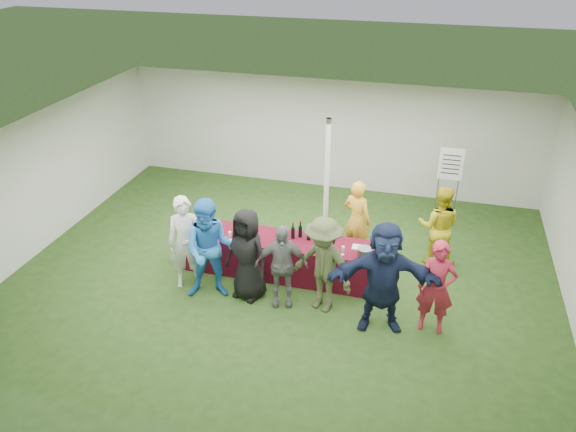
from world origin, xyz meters
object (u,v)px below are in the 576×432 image
(customer_1, at_px, (210,250))
(customer_5, at_px, (383,277))
(serving_table, at_px, (278,256))
(customer_2, at_px, (247,254))
(customer_0, at_px, (186,243))
(dump_bucket, at_px, (364,253))
(customer_4, at_px, (323,265))
(wine_list_sign, at_px, (450,170))
(customer_3, at_px, (281,265))
(staff_back, at_px, (438,226))
(staff_pourer, at_px, (357,220))
(customer_6, at_px, (436,288))

(customer_1, height_order, customer_5, customer_5)
(serving_table, distance_m, customer_2, 1.00)
(customer_1, bearing_deg, customer_0, 145.15)
(dump_bucket, distance_m, customer_4, 0.87)
(wine_list_sign, relative_size, customer_3, 1.17)
(customer_4, relative_size, customer_5, 0.91)
(customer_2, bearing_deg, customer_5, 11.22)
(staff_back, distance_m, customer_0, 4.73)
(staff_back, relative_size, customer_5, 0.85)
(customer_3, distance_m, customer_5, 1.75)
(staff_pourer, relative_size, staff_back, 1.01)
(staff_back, bearing_deg, staff_pourer, 7.27)
(staff_back, bearing_deg, customer_0, 25.23)
(customer_5, bearing_deg, staff_back, 59.62)
(dump_bucket, xyz_separation_m, customer_2, (-1.94, -0.61, 0.01))
(dump_bucket, height_order, customer_0, customer_0)
(customer_4, xyz_separation_m, customer_6, (1.85, -0.07, -0.06))
(wine_list_sign, bearing_deg, customer_4, -118.26)
(customer_1, xyz_separation_m, customer_4, (1.95, 0.14, -0.07))
(customer_1, bearing_deg, customer_6, -14.64)
(staff_pourer, xyz_separation_m, staff_back, (1.53, 0.17, -0.01))
(wine_list_sign, bearing_deg, serving_table, -137.17)
(staff_pourer, bearing_deg, customer_4, 106.17)
(dump_bucket, height_order, wine_list_sign, wine_list_sign)
(customer_1, xyz_separation_m, customer_6, (3.81, 0.06, -0.13))
(serving_table, bearing_deg, staff_back, 21.87)
(serving_table, xyz_separation_m, customer_1, (-0.92, -0.98, 0.57))
(serving_table, height_order, customer_0, customer_0)
(customer_3, bearing_deg, staff_back, 24.09)
(serving_table, height_order, staff_pourer, staff_pourer)
(customer_5, bearing_deg, dump_bucket, 105.47)
(staff_pourer, bearing_deg, customer_0, 57.41)
(customer_1, distance_m, customer_5, 2.97)
(customer_0, distance_m, customer_2, 1.16)
(customer_1, xyz_separation_m, customer_5, (2.97, -0.09, 0.02))
(customer_4, bearing_deg, dump_bucket, 68.13)
(staff_pourer, xyz_separation_m, customer_3, (-0.99, -1.86, -0.05))
(customer_0, relative_size, customer_6, 1.09)
(customer_4, bearing_deg, customer_2, -158.66)
(staff_back, bearing_deg, serving_table, 22.91)
(dump_bucket, relative_size, customer_0, 0.14)
(serving_table, height_order, customer_5, customer_5)
(staff_back, relative_size, customer_2, 0.96)
(serving_table, height_order, customer_1, customer_1)
(dump_bucket, height_order, staff_back, staff_back)
(customer_5, height_order, customer_6, customer_5)
(customer_3, height_order, customer_5, customer_5)
(staff_pourer, height_order, customer_3, staff_pourer)
(customer_0, distance_m, customer_3, 1.79)
(wine_list_sign, bearing_deg, dump_bucket, -114.12)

